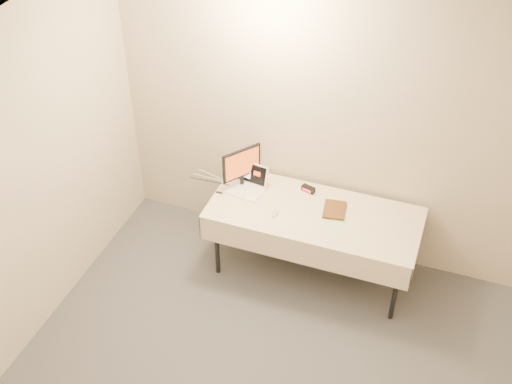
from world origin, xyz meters
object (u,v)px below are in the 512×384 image
(table, at_px, (314,218))
(book, at_px, (325,198))
(monitor, at_px, (242,165))
(laptop, at_px, (248,184))

(table, height_order, book, book)
(table, relative_size, book, 7.33)
(monitor, relative_size, book, 1.58)
(monitor, xyz_separation_m, book, (0.80, -0.07, -0.11))
(book, bearing_deg, table, -142.76)
(laptop, relative_size, monitor, 0.89)
(laptop, relative_size, book, 1.41)
(laptop, xyz_separation_m, book, (0.74, -0.06, 0.07))
(table, xyz_separation_m, book, (0.06, 0.07, 0.19))
(monitor, height_order, book, monitor)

